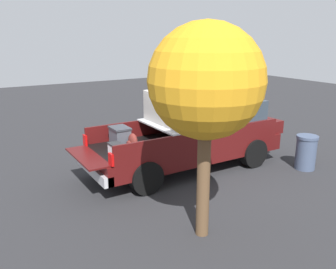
{
  "coord_description": "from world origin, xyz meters",
  "views": [
    {
      "loc": [
        -5.43,
        -7.92,
        3.73
      ],
      "look_at": [
        -0.6,
        0.0,
        1.1
      ],
      "focal_mm": 38.13,
      "sensor_mm": 36.0,
      "label": 1
    }
  ],
  "objects": [
    {
      "name": "ground_plane",
      "position": [
        0.0,
        0.0,
        0.0
      ],
      "size": [
        40.0,
        40.0,
        0.0
      ],
      "primitive_type": "plane",
      "color": "#262628"
    },
    {
      "name": "pickup_truck",
      "position": [
        0.38,
        0.0,
        0.97
      ],
      "size": [
        6.05,
        2.06,
        2.23
      ],
      "color": "#470F0F",
      "rests_on": "ground_plane"
    },
    {
      "name": "tree_background",
      "position": [
        -1.69,
        -3.04,
        2.92
      ],
      "size": [
        2.04,
        2.04,
        3.97
      ],
      "color": "brown",
      "rests_on": "ground_plane"
    },
    {
      "name": "trash_can",
      "position": [
        2.89,
        -1.78,
        0.5
      ],
      "size": [
        0.6,
        0.6,
        0.98
      ],
      "color": "#3F4C66",
      "rests_on": "ground_plane"
    }
  ]
}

